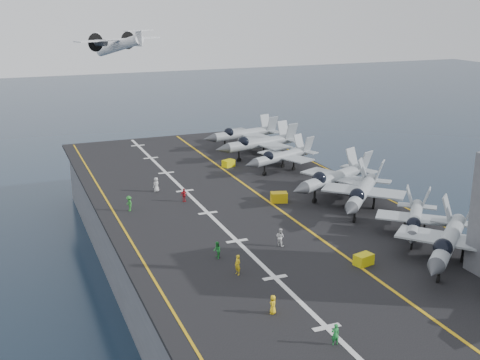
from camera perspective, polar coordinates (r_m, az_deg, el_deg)
name	(u,v)px	position (r m, az deg, el deg)	size (l,w,h in m)	color
ground	(251,280)	(82.28, 1.05, -9.46)	(500.00, 500.00, 0.00)	#142135
hull	(251,246)	(80.21, 1.07, -6.25)	(36.00, 90.00, 10.00)	#56595E
flight_deck	(251,209)	(78.34, 1.09, -2.74)	(38.00, 92.00, 0.40)	black
foul_line	(272,204)	(79.43, 3.09, -2.32)	(0.35, 90.00, 0.02)	gold
landing_centerline	(208,213)	(76.25, -3.07, -3.14)	(0.50, 90.00, 0.02)	silver
deck_edge_port	(121,224)	(73.69, -11.20, -4.16)	(0.25, 90.00, 0.02)	gold
deck_edge_stbd	(372,191)	(86.83, 12.41, -1.03)	(0.25, 90.00, 0.02)	gold
fighter_jet_1	(448,240)	(64.13, 19.16, -5.37)	(18.88, 18.30, 5.49)	gray
fighter_jet_2	(415,218)	(70.59, 16.25, -3.51)	(15.11, 15.58, 4.53)	#90989F
fighter_jet_3	(362,191)	(77.54, 11.52, -1.03)	(18.27, 18.39, 5.40)	#A2ABB3
fighter_jet_4	(335,176)	(83.16, 8.98, 0.35)	(18.79, 16.09, 5.51)	gray
fighter_jet_6	(282,155)	(94.79, 4.02, 2.34)	(16.61, 13.94, 4.91)	gray
fighter_jet_7	(261,142)	(102.37, 1.96, 3.63)	(17.93, 13.87, 5.56)	#929BA0
fighter_jet_8	(244,133)	(110.20, 0.42, 4.50)	(16.90, 12.91, 5.28)	#8E969C
tow_cart_a	(364,260)	(62.78, 11.64, -7.40)	(2.13, 1.64, 1.14)	#D5C60D
tow_cart_b	(279,197)	(80.27, 3.71, -1.65)	(2.51, 2.02, 1.31)	gold
tow_cart_c	(228,163)	(97.21, -1.10, 1.59)	(2.23, 1.88, 1.14)	yellow
crew_0	(273,304)	(52.52, 3.14, -11.71)	(1.17, 1.22, 1.70)	yellow
crew_1	(238,265)	(59.26, -0.22, -8.05)	(1.10, 1.39, 2.04)	yellow
crew_2	(217,250)	(62.86, -2.18, -6.67)	(0.91, 1.21, 1.83)	green
crew_3	(129,204)	(77.89, -10.47, -2.21)	(1.01, 1.32, 1.99)	#28882C
crew_4	(184,195)	(80.56, -5.34, -1.43)	(1.22, 0.95, 1.81)	red
crew_5	(156,185)	(85.19, -7.95, -0.43)	(1.48, 1.36, 2.06)	silver
crew_6	(335,334)	(48.74, 9.02, -14.25)	(1.16, 0.83, 1.81)	#1E8E38
crew_7	(280,237)	(66.06, 3.83, -5.42)	(1.31, 1.45, 2.02)	silver
transport_plane	(119,46)	(127.87, -11.37, 12.39)	(24.56, 21.92, 4.82)	#B9BCBE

